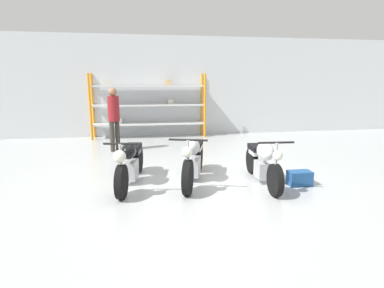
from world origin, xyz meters
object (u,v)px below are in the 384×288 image
(motorcycle_white, at_px, (263,161))
(person_browsing, at_px, (114,114))
(shelving_rack, at_px, (148,104))
(motorcycle_black, at_px, (130,162))
(motorcycle_silver, at_px, (194,160))
(toolbox, at_px, (300,178))

(motorcycle_white, relative_size, person_browsing, 1.07)
(shelving_rack, distance_m, motorcycle_white, 5.91)
(shelving_rack, distance_m, person_browsing, 2.33)
(motorcycle_black, xyz_separation_m, motorcycle_silver, (1.24, -0.01, 0.00))
(person_browsing, bearing_deg, motorcycle_black, 151.58)
(motorcycle_silver, bearing_deg, motorcycle_black, -73.09)
(motorcycle_silver, xyz_separation_m, toolbox, (1.98, -0.57, -0.30))
(shelving_rack, bearing_deg, motorcycle_black, -94.82)
(motorcycle_black, bearing_deg, shelving_rack, -175.23)
(shelving_rack, distance_m, toolbox, 6.43)
(person_browsing, distance_m, toolbox, 5.30)
(person_browsing, bearing_deg, shelving_rack, -64.16)
(motorcycle_black, height_order, person_browsing, person_browsing)
(motorcycle_black, distance_m, motorcycle_silver, 1.24)
(motorcycle_black, height_order, motorcycle_white, motorcycle_black)
(motorcycle_white, height_order, toolbox, motorcycle_white)
(shelving_rack, relative_size, person_browsing, 2.23)
(motorcycle_black, bearing_deg, motorcycle_white, 91.58)
(motorcycle_white, distance_m, toolbox, 0.78)
(shelving_rack, bearing_deg, toolbox, -63.85)
(person_browsing, bearing_deg, motorcycle_white, -176.19)
(motorcycle_black, relative_size, person_browsing, 1.17)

